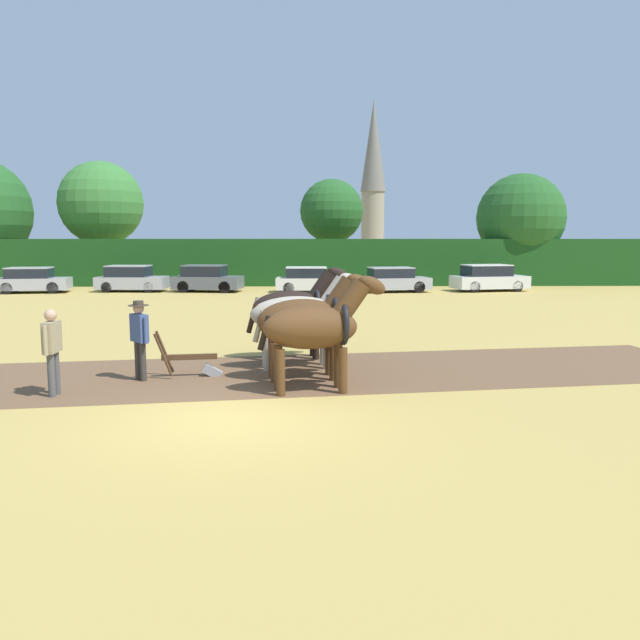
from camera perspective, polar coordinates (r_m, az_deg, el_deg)
ground_plane at (r=10.98m, az=-8.13°, el=-8.91°), size 240.00×240.00×0.00m
plowed_furrow_strip at (r=14.55m, az=-18.91°, el=-5.15°), size 28.82×8.34×0.01m
hedgerow at (r=41.05m, az=-3.01°, el=5.30°), size 64.22×1.71×3.05m
tree_left at (r=47.56m, az=-19.40°, el=10.02°), size 5.89×5.89×8.49m
tree_center_left at (r=45.45m, az=1.07°, el=9.90°), size 4.55×4.55×7.30m
tree_center at (r=44.81m, az=17.89°, el=8.89°), size 5.90×5.90×7.42m
church_spire at (r=72.10m, az=4.87°, el=12.66°), size 2.83×2.83×18.38m
draft_horse_lead_left at (r=12.48m, az=-0.37°, el=-0.61°), size 2.66×1.18×2.42m
draft_horse_lead_right at (r=13.65m, az=-1.14°, el=0.01°), size 2.71×1.28×2.39m
draft_horse_trail_left at (r=14.82m, az=-1.77°, el=0.58°), size 2.85×1.18×2.34m
draft_horse_trail_right at (r=15.99m, az=-2.30°, el=1.24°), size 2.66×1.10×2.43m
plow at (r=14.28m, az=-11.36°, el=-3.86°), size 1.52×0.53×1.13m
farmer_at_plow at (r=14.08m, az=-16.18°, el=-1.20°), size 0.48×0.53×1.75m
farmer_beside_team at (r=17.48m, az=-1.54°, el=0.28°), size 0.59×0.36×1.56m
farmer_onlooker_left at (r=13.28m, az=-23.29°, el=-2.15°), size 0.23×0.68×1.72m
parked_car_far_left at (r=39.12m, az=-24.81°, el=3.30°), size 4.12×2.39×1.45m
parked_car_left at (r=37.98m, az=-16.88°, el=3.61°), size 4.00×2.03×1.52m
parked_car_center_left at (r=36.78m, az=-10.31°, el=3.72°), size 4.10×2.30×1.55m
parked_car_center at (r=35.86m, az=-1.03°, el=3.67°), size 3.87×1.78×1.45m
parked_car_center_right at (r=36.21m, az=6.69°, el=3.65°), size 4.26×2.41×1.43m
parked_car_right at (r=37.92m, az=15.16°, el=3.69°), size 4.58×2.60×1.56m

